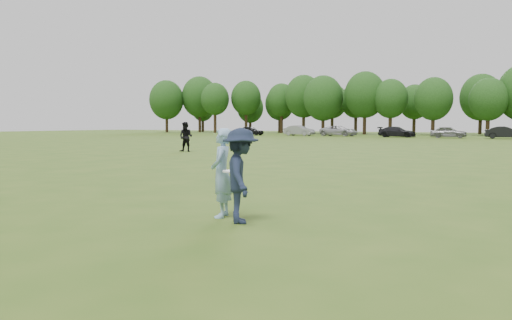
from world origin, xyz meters
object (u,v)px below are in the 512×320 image
object	(u,v)px
player_far_a	(186,137)
car_d	(397,132)
car_e	(448,132)
thrower	(222,173)
car_c	(339,131)
car_a	(250,131)
car_b	(299,131)
car_f	(505,133)
defender	(241,176)

from	to	relation	value
player_far_a	car_d	world-z (taller)	player_far_a
car_e	thrower	bearing A→B (deg)	179.21
car_c	car_e	xyz separation A→B (m)	(15.29, -2.59, -0.01)
car_a	car_b	bearing A→B (deg)	-82.69
player_far_a	car_a	world-z (taller)	player_far_a
player_far_a	car_f	size ratio (longest dim) A/B	0.43
defender	car_b	size ratio (longest dim) A/B	0.39
car_e	car_a	bearing A→B (deg)	84.74
car_b	thrower	bearing A→B (deg)	-152.19
defender	car_f	size ratio (longest dim) A/B	0.40
car_d	car_c	bearing A→B (deg)	76.96
car_a	defender	bearing A→B (deg)	-153.09
player_far_a	car_c	world-z (taller)	player_far_a
player_far_a	car_b	distance (m)	43.15
defender	car_d	xyz separation A→B (m)	(-10.81, 58.90, -0.19)
car_a	car_e	size ratio (longest dim) A/B	0.94
player_far_a	defender	bearing A→B (deg)	-59.58
car_f	car_e	bearing A→B (deg)	83.11
car_c	car_e	world-z (taller)	car_c
car_b	car_d	world-z (taller)	car_b
car_e	car_f	bearing A→B (deg)	-96.03
thrower	car_e	size ratio (longest dim) A/B	0.41
car_b	car_a	bearing A→B (deg)	104.98
defender	car_d	size ratio (longest dim) A/B	0.37
player_far_a	car_a	xyz separation A→B (m)	(-18.09, 40.55, -0.28)
car_a	car_c	world-z (taller)	car_c
car_e	car_b	bearing A→B (deg)	80.93
car_d	car_e	bearing A→B (deg)	-93.84
player_far_a	car_e	world-z (taller)	player_far_a
car_b	car_c	size ratio (longest dim) A/B	0.85
car_d	car_f	bearing A→B (deg)	-92.52
defender	car_b	world-z (taller)	defender
player_far_a	car_b	bearing A→B (deg)	95.19
defender	car_c	bearing A→B (deg)	-16.46
car_d	car_b	bearing A→B (deg)	85.62
car_d	car_f	world-z (taller)	car_f
car_c	player_far_a	bearing A→B (deg)	-168.28
thrower	player_far_a	bearing A→B (deg)	-162.31
car_b	car_f	size ratio (longest dim) A/B	1.03
thrower	car_c	size ratio (longest dim) A/B	0.33
car_c	car_d	distance (m)	9.03
defender	player_far_a	bearing A→B (deg)	5.05
player_far_a	car_d	size ratio (longest dim) A/B	0.40
car_a	car_b	xyz separation A→B (m)	(7.58, 1.30, 0.06)
car_d	player_far_a	bearing A→B (deg)	174.58
thrower	car_b	distance (m)	64.79
thrower	car_f	xyz separation A→B (m)	(2.69, 57.93, -0.15)
car_e	player_far_a	bearing A→B (deg)	160.70
car_b	car_f	world-z (taller)	car_b
thrower	car_f	world-z (taller)	thrower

